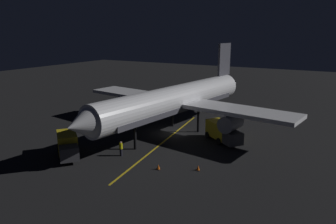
{
  "coord_description": "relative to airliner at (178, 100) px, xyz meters",
  "views": [
    {
      "loc": [
        -20.27,
        38.04,
        13.9
      ],
      "look_at": [
        0.0,
        2.0,
        3.5
      ],
      "focal_mm": 34.14,
      "sensor_mm": 36.0,
      "label": 1
    }
  ],
  "objects": [
    {
      "name": "ground_plane",
      "position": [
        0.09,
        0.59,
        -4.78
      ],
      "size": [
        180.0,
        180.0,
        0.2
      ],
      "primitive_type": "cube",
      "color": "black"
    },
    {
      "name": "apron_guide_stripe",
      "position": [
        -0.39,
        4.59,
        -4.67
      ],
      "size": [
        3.58,
        26.15,
        0.01
      ],
      "primitive_type": "cube",
      "rotation": [
        0.0,
        0.0,
        0.13
      ],
      "color": "gold",
      "rests_on": "ground_plane"
    },
    {
      "name": "airliner",
      "position": [
        0.0,
        0.0,
        0.0
      ],
      "size": [
        33.15,
        36.29,
        12.08
      ],
      "color": "white",
      "rests_on": "ground_plane"
    },
    {
      "name": "baggage_truck",
      "position": [
        6.63,
        14.31,
        -3.36
      ],
      "size": [
        5.55,
        5.13,
        2.64
      ],
      "color": "gold",
      "rests_on": "ground_plane"
    },
    {
      "name": "catering_truck",
      "position": [
        -7.03,
        0.85,
        -3.39
      ],
      "size": [
        5.9,
        5.18,
        2.53
      ],
      "color": "gold",
      "rests_on": "ground_plane"
    },
    {
      "name": "ground_crew_worker",
      "position": [
        1.47,
        11.18,
        -3.79
      ],
      "size": [
        0.4,
        0.4,
        1.74
      ],
      "color": "black",
      "rests_on": "ground_plane"
    },
    {
      "name": "traffic_cone_near_left",
      "position": [
        -4.23,
        12.3,
        -4.43
      ],
      "size": [
        0.5,
        0.5,
        0.55
      ],
      "color": "#EA590F",
      "rests_on": "ground_plane"
    },
    {
      "name": "traffic_cone_near_right",
      "position": [
        -7.92,
        10.48,
        -4.43
      ],
      "size": [
        0.5,
        0.5,
        0.55
      ],
      "color": "#EA590F",
      "rests_on": "ground_plane"
    }
  ]
}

